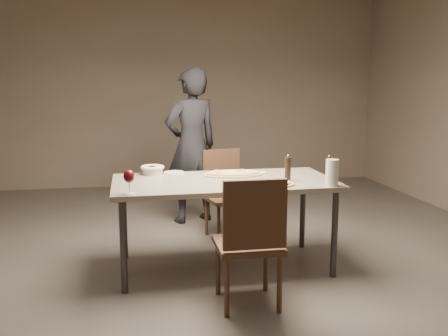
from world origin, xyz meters
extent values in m
plane|color=#58524C|center=(0.00, 0.00, 0.00)|extent=(7.00, 7.00, 0.00)
plane|color=gray|center=(0.00, 3.50, 1.40)|extent=(6.00, 0.00, 6.00)
cube|color=gray|center=(0.00, 0.00, 0.73)|extent=(1.80, 0.90, 0.04)
cylinder|color=#333335|center=(-0.82, -0.37, 0.35)|extent=(0.05, 0.05, 0.71)
cylinder|color=#333335|center=(0.82, -0.37, 0.35)|extent=(0.05, 0.05, 0.71)
cylinder|color=#333335|center=(-0.82, 0.37, 0.35)|extent=(0.05, 0.05, 0.71)
cylinder|color=#333335|center=(0.82, 0.37, 0.35)|extent=(0.05, 0.05, 0.71)
ellipsoid|color=white|center=(0.11, -0.31, 0.79)|extent=(0.05, 0.05, 0.01)
ellipsoid|color=white|center=(0.27, -0.29, 0.79)|extent=(0.05, 0.05, 0.01)
ellipsoid|color=white|center=(0.39, -0.31, 0.79)|extent=(0.05, 0.05, 0.01)
ellipsoid|color=white|center=(0.29, -0.23, 0.79)|extent=(0.05, 0.05, 0.01)
cube|color=#1D3215|center=(0.06, -0.27, 0.79)|extent=(0.02, 0.16, 0.01)
cube|color=#1D3215|center=(0.13, -0.30, 0.79)|extent=(0.02, 0.16, 0.01)
cube|color=#1D3215|center=(0.20, -0.30, 0.79)|extent=(0.03, 0.16, 0.01)
cube|color=#1D3215|center=(0.27, -0.26, 0.79)|extent=(0.03, 0.16, 0.01)
cube|color=#1D3215|center=(0.34, -0.28, 0.79)|extent=(0.07, 0.15, 0.01)
cube|color=#1D3215|center=(0.41, -0.28, 0.79)|extent=(0.04, 0.16, 0.01)
cylinder|color=tan|center=(0.21, 0.24, 0.79)|extent=(0.06, 0.06, 0.00)
cylinder|color=tan|center=(-0.01, 0.25, 0.79)|extent=(0.06, 0.06, 0.00)
cylinder|color=tan|center=(-0.01, 0.15, 0.79)|extent=(0.06, 0.06, 0.00)
cylinder|color=tan|center=(0.16, 0.22, 0.79)|extent=(0.06, 0.06, 0.00)
cylinder|color=tan|center=(0.19, 0.18, 0.79)|extent=(0.06, 0.06, 0.00)
cylinder|color=beige|center=(-0.56, 0.38, 0.78)|extent=(0.17, 0.17, 0.07)
torus|color=beige|center=(-0.56, 0.38, 0.81)|extent=(0.21, 0.21, 0.03)
cube|color=#A97545|center=(-0.54, 0.38, 0.80)|extent=(0.06, 0.05, 0.04)
cube|color=#A97545|center=(-0.56, 0.40, 0.80)|extent=(0.05, 0.06, 0.04)
cube|color=#A97545|center=(-0.59, 0.38, 0.80)|extent=(0.06, 0.05, 0.04)
cube|color=#A97545|center=(-0.56, 0.35, 0.80)|extent=(0.05, 0.06, 0.04)
cylinder|color=white|center=(0.35, 0.22, 0.76)|extent=(0.13, 0.13, 0.01)
cylinder|color=#B8BC45|center=(0.35, 0.22, 0.76)|extent=(0.09, 0.09, 0.00)
cylinder|color=black|center=(0.50, -0.13, 0.84)|extent=(0.05, 0.05, 0.17)
cylinder|color=black|center=(0.50, -0.13, 0.93)|extent=(0.05, 0.05, 0.02)
sphere|color=gold|center=(0.50, -0.13, 0.95)|extent=(0.02, 0.02, 0.02)
cylinder|color=black|center=(0.83, -0.19, 0.83)|extent=(0.05, 0.05, 0.17)
cylinder|color=black|center=(0.83, -0.19, 0.93)|extent=(0.05, 0.05, 0.02)
sphere|color=gold|center=(0.83, -0.19, 0.95)|extent=(0.02, 0.02, 0.02)
cylinder|color=silver|center=(0.78, -0.38, 0.85)|extent=(0.10, 0.10, 0.21)
cylinder|color=silver|center=(-0.76, -0.38, 0.75)|extent=(0.07, 0.07, 0.01)
cylinder|color=silver|center=(-0.76, -0.38, 0.80)|extent=(0.01, 0.01, 0.09)
ellipsoid|color=#4A0A0D|center=(-0.76, -0.38, 0.88)|extent=(0.08, 0.08, 0.10)
cylinder|color=white|center=(-0.38, 0.38, 0.76)|extent=(0.18, 0.18, 0.01)
cube|color=#432A1C|center=(0.03, -0.71, 0.43)|extent=(0.45, 0.45, 0.04)
cylinder|color=#432A1C|center=(-0.15, -0.89, 0.21)|extent=(0.04, 0.04, 0.41)
cylinder|color=#432A1C|center=(0.21, -0.89, 0.21)|extent=(0.04, 0.04, 0.41)
cylinder|color=#432A1C|center=(-0.15, -0.53, 0.21)|extent=(0.04, 0.04, 0.41)
cylinder|color=#432A1C|center=(0.21, -0.53, 0.21)|extent=(0.04, 0.04, 0.41)
cube|color=#432A1C|center=(0.03, -0.91, 0.70)|extent=(0.42, 0.05, 0.46)
cube|color=#432A1C|center=(0.19, 0.78, 0.40)|extent=(0.48, 0.48, 0.04)
cylinder|color=#432A1C|center=(0.32, 0.98, 0.19)|extent=(0.03, 0.03, 0.38)
cylinder|color=#432A1C|center=(-0.01, 0.91, 0.19)|extent=(0.03, 0.03, 0.38)
cylinder|color=#432A1C|center=(0.39, 0.65, 0.19)|extent=(0.03, 0.03, 0.38)
cylinder|color=#432A1C|center=(0.06, 0.58, 0.19)|extent=(0.03, 0.03, 0.38)
cube|color=#432A1C|center=(0.15, 0.96, 0.65)|extent=(0.39, 0.11, 0.43)
imported|color=black|center=(-0.09, 1.45, 0.85)|extent=(0.72, 0.59, 1.69)
camera|label=1|loc=(-0.75, -3.93, 1.56)|focal=40.00mm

